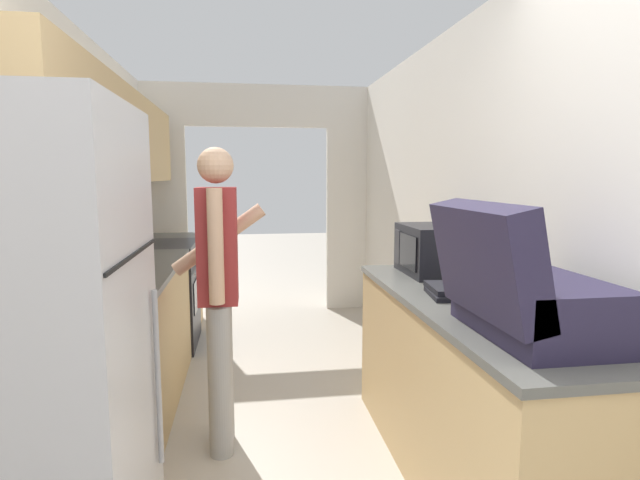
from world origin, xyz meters
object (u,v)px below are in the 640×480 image
object	(u,v)px
person	(219,291)
suitcase	(519,290)
microwave	(437,250)
refrigerator	(28,373)
book_stack	(453,291)
range_oven	(161,294)

from	to	relation	value
person	suitcase	distance (m)	1.56
suitcase	microwave	distance (m)	1.20
refrigerator	suitcase	size ratio (longest dim) A/B	2.72
person	suitcase	size ratio (longest dim) A/B	2.59
refrigerator	microwave	bearing A→B (deg)	31.95
person	book_stack	size ratio (longest dim) A/B	5.40
refrigerator	suitcase	distance (m)	1.73
person	book_stack	bearing A→B (deg)	-108.54
person	microwave	bearing A→B (deg)	-82.71
suitcase	book_stack	world-z (taller)	suitcase
microwave	book_stack	distance (m)	0.59
refrigerator	book_stack	world-z (taller)	refrigerator
book_stack	microwave	bearing A→B (deg)	76.71
refrigerator	person	size ratio (longest dim) A/B	1.05
range_oven	person	world-z (taller)	person
book_stack	person	bearing A→B (deg)	160.78
person	refrigerator	bearing A→B (deg)	151.46
refrigerator	microwave	size ratio (longest dim) A/B	3.66
person	microwave	distance (m)	1.32
microwave	book_stack	world-z (taller)	microwave
suitcase	microwave	size ratio (longest dim) A/B	1.34
range_oven	suitcase	size ratio (longest dim) A/B	1.65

